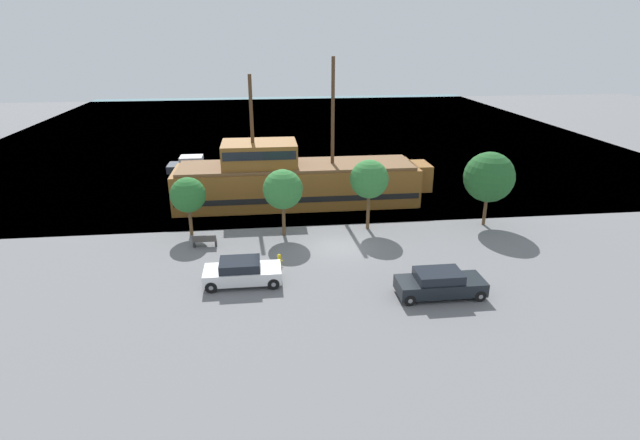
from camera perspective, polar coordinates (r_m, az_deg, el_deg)
name	(u,v)px	position (r m, az deg, el deg)	size (l,w,h in m)	color
ground_plane	(339,246)	(33.54, 2.22, -3.04)	(160.00, 160.00, 0.00)	slate
water_surface	(294,129)	(75.69, -2.96, 10.37)	(80.00, 80.00, 0.00)	slate
pirate_ship	(294,180)	(41.47, -2.96, 4.57)	(21.14, 5.08, 11.77)	brown
moored_boat_dockside	(195,165)	(53.50, -14.08, 6.08)	(5.68, 2.47, 1.54)	#2D333D
parked_car_curb_front	(242,272)	(28.77, -8.90, -5.90)	(4.35, 1.99, 1.46)	white
parked_car_curb_mid	(440,284)	(27.96, 13.53, -7.07)	(4.73, 1.95, 1.47)	black
fire_hydrant	(279,259)	(30.80, -4.69, -4.50)	(0.42, 0.25, 0.76)	yellow
bench_promenade_east	(205,241)	(34.19, -13.04, -2.33)	(1.56, 0.45, 0.85)	#4C4742
tree_row_east	(188,195)	(35.65, -14.85, 2.77)	(2.45, 2.45, 4.18)	brown
tree_row_mideast	(283,189)	(34.36, -4.26, 3.50)	(2.76, 2.76, 4.76)	brown
tree_row_midwest	(369,179)	(35.54, 5.65, 4.65)	(2.75, 2.75, 5.12)	brown
tree_row_west	(489,177)	(38.13, 18.76, 4.66)	(3.64, 3.64, 5.50)	brown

